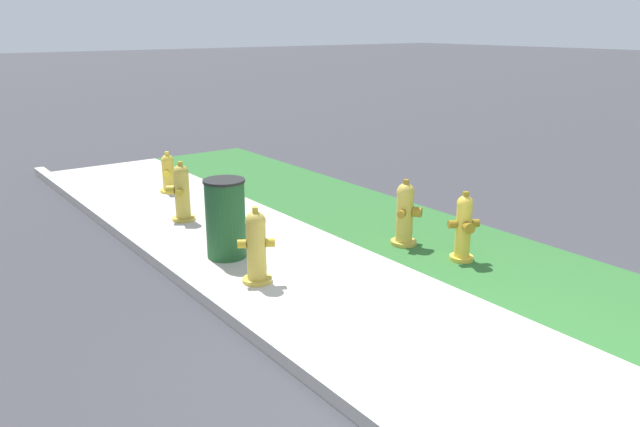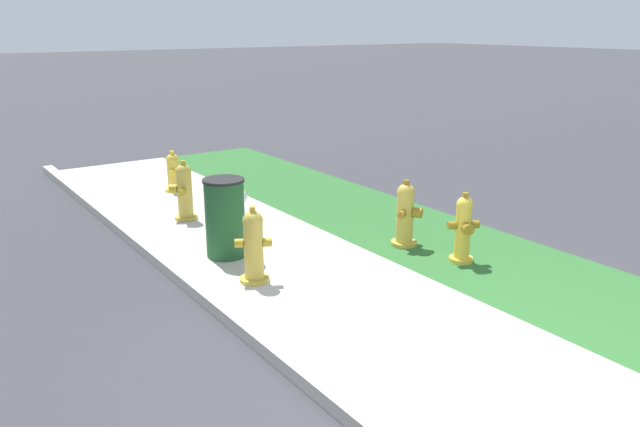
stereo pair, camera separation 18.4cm
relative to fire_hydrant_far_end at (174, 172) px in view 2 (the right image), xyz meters
The scene contains 11 objects.
ground_plane 6.45m from the fire_hydrant_far_end, ahead, with size 120.00×120.00×0.00m, color #38383D.
sidewalk_pavement 6.45m from the fire_hydrant_far_end, ahead, with size 18.00×2.06×0.01m, color #BCB7AD.
grass_verge 6.67m from the fire_hydrant_far_end, 15.00° to the left, with size 18.00×1.86×0.01m, color #2D662D.
street_curb 6.58m from the fire_hydrant_far_end, 11.84° to the right, with size 18.00×0.16×0.12m, color #BCB7AD.
fire_hydrant_far_end is the anchor object (origin of this frame).
fire_hydrant_across_street 1.56m from the fire_hydrant_far_end, 16.87° to the right, with size 0.37×0.35×0.82m.
fire_hydrant_near_corner 4.16m from the fire_hydrant_far_end, 18.06° to the left, with size 0.36×0.37×0.81m.
fire_hydrant_by_grass_verge 3.96m from the fire_hydrant_far_end, 10.61° to the right, with size 0.36×0.37×0.81m.
fire_hydrant_at_driveway 4.94m from the fire_hydrant_far_end, 17.02° to the left, with size 0.33×0.35×0.80m.
small_white_dog 1.89m from the fire_hydrant_far_end, ahead, with size 0.29×0.44×0.39m.
trash_bin 3.13m from the fire_hydrant_far_end, 11.65° to the right, with size 0.47×0.47×0.91m.
Camera 2 is at (2.73, -3.34, 2.56)m, focal length 35.00 mm.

